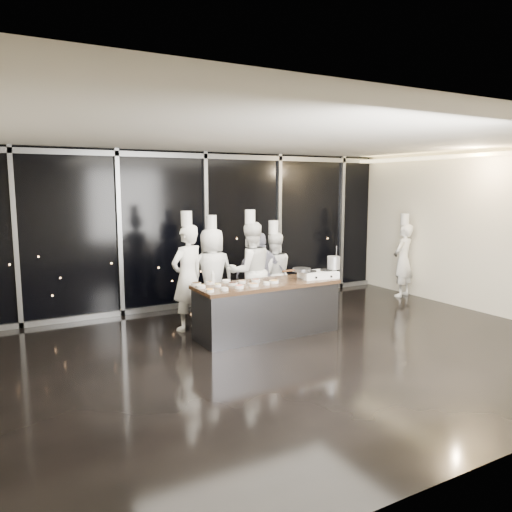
{
  "coord_description": "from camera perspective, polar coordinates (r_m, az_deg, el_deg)",
  "views": [
    {
      "loc": [
        -4.19,
        -6.15,
        2.51
      ],
      "look_at": [
        -0.04,
        1.2,
        1.31
      ],
      "focal_mm": 35.0,
      "sensor_mm": 36.0,
      "label": 1
    }
  ],
  "objects": [
    {
      "name": "chef_center",
      "position": [
        9.31,
        -0.68,
        -1.7
      ],
      "size": [
        0.94,
        0.76,
        2.07
      ],
      "rotation": [
        0.0,
        0.0,
        3.07
      ],
      "color": "white",
      "rests_on": "ground"
    },
    {
      "name": "chef_right",
      "position": [
        9.73,
        1.99,
        -1.95
      ],
      "size": [
        0.92,
        0.81,
        1.84
      ],
      "rotation": [
        0.0,
        0.0,
        2.85
      ],
      "color": "white",
      "rests_on": "ground"
    },
    {
      "name": "frying_pan",
      "position": [
        8.64,
        5.18,
        -1.57
      ],
      "size": [
        0.57,
        0.36,
        0.05
      ],
      "rotation": [
        0.0,
        0.0,
        -0.16
      ],
      "color": "slate",
      "rests_on": "stove"
    },
    {
      "name": "prep_bowls",
      "position": [
        8.09,
        -2.72,
        -3.23
      ],
      "size": [
        1.38,
        0.72,
        0.05
      ],
      "color": "white",
      "rests_on": "demo_counter"
    },
    {
      "name": "stove",
      "position": [
        8.81,
        7.13,
        -2.08
      ],
      "size": [
        0.69,
        0.49,
        0.14
      ],
      "rotation": [
        0.0,
        0.0,
        -0.16
      ],
      "color": "white",
      "rests_on": "demo_counter"
    },
    {
      "name": "chef_far_left",
      "position": [
        8.72,
        -7.83,
        -2.36
      ],
      "size": [
        0.79,
        0.65,
        2.08
      ],
      "rotation": [
        0.0,
        0.0,
        3.5
      ],
      "color": "white",
      "rests_on": "ground"
    },
    {
      "name": "window_wall",
      "position": [
        10.49,
        -5.81,
        3.05
      ],
      "size": [
        8.9,
        0.11,
        3.2
      ],
      "color": "black",
      "rests_on": "ground"
    },
    {
      "name": "chef_left",
      "position": [
        9.33,
        -5.04,
        -2.01
      ],
      "size": [
        0.89,
        0.61,
        1.97
      ],
      "rotation": [
        0.0,
        0.0,
        3.07
      ],
      "color": "white",
      "rests_on": "ground"
    },
    {
      "name": "room_shell",
      "position": [
        7.54,
        5.96,
        6.02
      ],
      "size": [
        9.02,
        7.02,
        3.21
      ],
      "color": "beige",
      "rests_on": "ground"
    },
    {
      "name": "demo_counter",
      "position": [
        8.45,
        1.25,
        -6.01
      ],
      "size": [
        2.46,
        0.86,
        0.9
      ],
      "color": "#38383D",
      "rests_on": "ground"
    },
    {
      "name": "squeeze_bottle",
      "position": [
        8.21,
        -4.97,
        -2.47
      ],
      "size": [
        0.06,
        0.06,
        0.23
      ],
      "color": "silver",
      "rests_on": "demo_counter"
    },
    {
      "name": "guest",
      "position": [
        9.52,
        0.57,
        -2.19
      ],
      "size": [
        1.03,
        0.73,
        1.63
      ],
      "rotation": [
        0.0,
        0.0,
        2.75
      ],
      "color": "#141437",
      "rests_on": "ground"
    },
    {
      "name": "stock_pot",
      "position": [
        8.93,
        8.87,
        -0.75
      ],
      "size": [
        0.26,
        0.26,
        0.23
      ],
      "primitive_type": "cylinder",
      "rotation": [
        0.0,
        0.0,
        -0.16
      ],
      "color": "#B4B4B7",
      "rests_on": "stove"
    },
    {
      "name": "ground",
      "position": [
        7.85,
        4.65,
        -10.6
      ],
      "size": [
        9.0,
        9.0,
        0.0
      ],
      "primitive_type": "plane",
      "color": "black",
      "rests_on": "ground"
    },
    {
      "name": "chef_side",
      "position": [
        11.76,
        16.46,
        -0.36
      ],
      "size": [
        0.7,
        0.57,
        1.89
      ],
      "rotation": [
        0.0,
        0.0,
        3.48
      ],
      "color": "white",
      "rests_on": "ground"
    }
  ]
}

